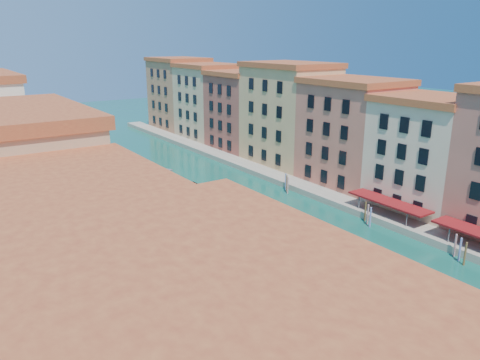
% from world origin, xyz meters
% --- Properties ---
extents(right_bank_palazzos, '(12.80, 128.40, 21.00)m').
position_xyz_m(right_bank_palazzos, '(30.00, 65.00, 9.75)').
color(right_bank_palazzos, '#A94A37').
rests_on(right_bank_palazzos, ground).
extents(quay, '(4.00, 140.00, 1.00)m').
position_xyz_m(quay, '(22.00, 65.00, 0.50)').
color(quay, gray).
rests_on(quay, ground).
extents(mooring_poles_right, '(1.44, 54.24, 3.20)m').
position_xyz_m(mooring_poles_right, '(19.10, 28.80, 1.30)').
color(mooring_poles_right, brown).
rests_on(mooring_poles_right, ground).
extents(vaporetto_far, '(12.79, 18.62, 2.81)m').
position_xyz_m(vaporetto_far, '(-0.77, 78.61, 1.26)').
color(vaporetto_far, silver).
rests_on(vaporetto_far, ground).
extents(gondola_fore, '(1.36, 11.10, 2.21)m').
position_xyz_m(gondola_fore, '(0.76, 20.65, 0.37)').
color(gondola_fore, black).
rests_on(gondola_fore, ground).
extents(gondola_far, '(5.33, 10.84, 1.62)m').
position_xyz_m(gondola_far, '(9.13, 64.79, 0.33)').
color(gondola_far, black).
rests_on(gondola_far, ground).
extents(motorboat_mid, '(4.10, 8.30, 1.65)m').
position_xyz_m(motorboat_mid, '(-3.22, 52.18, 0.64)').
color(motorboat_mid, white).
rests_on(motorboat_mid, ground).
extents(motorboat_far, '(2.24, 6.86, 1.42)m').
position_xyz_m(motorboat_far, '(4.82, 81.89, 0.55)').
color(motorboat_far, silver).
rests_on(motorboat_far, ground).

